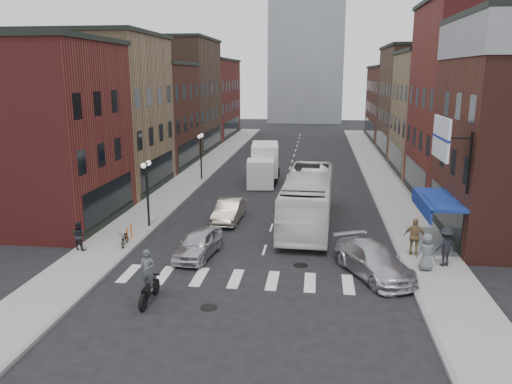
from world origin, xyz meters
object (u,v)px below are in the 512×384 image
Objects in this scene: box_truck at (264,164)px; sedan_left_far at (229,211)px; streetlamp_far at (201,148)px; transit_bus at (308,198)px; billboard_sign at (443,139)px; streetlamp_near at (147,181)px; sedan_left_near at (198,243)px; motorcycle_rider at (148,278)px; ped_right_a at (445,247)px; parked_bicycle at (125,238)px; ped_right_b at (415,237)px; ped_right_c at (427,252)px; ped_left_solo at (79,236)px; curb_car at (374,261)px; bike_rack at (129,233)px.

box_truck is 12.17m from sedan_left_far.
streetlamp_far is 0.35× the size of transit_bus.
billboard_sign is 0.90× the size of streetlamp_near.
sedan_left_near is at bearing -77.31° from streetlamp_far.
ped_right_a is (12.91, 5.35, 0.03)m from motorcycle_rider.
billboard_sign is 17.03m from parked_bicycle.
streetlamp_far is 22.96m from ped_right_b.
motorcycle_rider reaches higher than ped_right_c.
transit_bus is (6.19, 12.03, 0.57)m from motorcycle_rider.
motorcycle_rider is at bearing 150.70° from ped_left_solo.
parked_bicycle is 1.00× the size of ped_left_solo.
box_truck reaches higher than ped_right_b.
billboard_sign is 0.90× the size of sedan_left_near.
motorcycle_rider is at bearing -0.19° from ped_right_a.
box_truck reaches higher than ped_right_c.
box_truck is at bearing 85.00° from curb_car.
sedan_left_far is at bearing 93.71° from sedan_left_near.
ped_right_c is (10.68, -7.20, 0.35)m from sedan_left_far.
billboard_sign reaches higher than ped_left_solo.
bike_rack is 0.91m from parked_bicycle.
streetlamp_far reaches higher than parked_bicycle.
streetlamp_near is at bearing -164.89° from transit_bus.
ped_right_c reaches higher than ped_left_solo.
billboard_sign is at bearing 25.92° from motorcycle_rider.
billboard_sign is 17.14m from bike_rack.
ped_right_c is at bearing 20.54° from motorcycle_rider.
ped_left_solo reaches higher than parked_bicycle.
transit_bus reaches higher than ped_right_a.
streetlamp_far is 15.26m from transit_bus.
ped_right_b is at bearing -41.90° from transit_bus.
streetlamp_near reaches higher than sedan_left_far.
curb_car is (13.00, -3.13, 0.18)m from bike_rack.
curb_car is at bearing -143.76° from billboard_sign.
bike_rack is (-16.19, 0.80, -5.58)m from billboard_sign.
sedan_left_far is at bearing -69.05° from streetlamp_far.
parked_bicycle is at bearing 118.27° from motorcycle_rider.
billboard_sign is 15.00m from motorcycle_rider.
transit_bus is 5.06m from sedan_left_far.
ped_left_solo is (-5.57, 5.30, -0.15)m from motorcycle_rider.
streetlamp_near reaches higher than transit_bus.
streetlamp_near is at bearing 130.37° from curb_car.
sedan_left_far is at bearing -51.78° from ped_right_a.
curb_car is at bearing 22.27° from motorcycle_rider.
ped_right_a is (10.79, -18.60, -0.48)m from box_truck.
ped_right_c is (5.71, -7.38, -0.60)m from transit_bus.
sedan_left_far is 7.32m from parked_bicycle.
sedan_left_near is (-5.43, -6.55, -0.94)m from transit_bus.
sedan_left_near is at bearing -23.29° from ped_right_a.
box_truck is 19.80m from ped_right_b.
transit_bus is (9.56, 2.18, -1.27)m from streetlamp_near.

